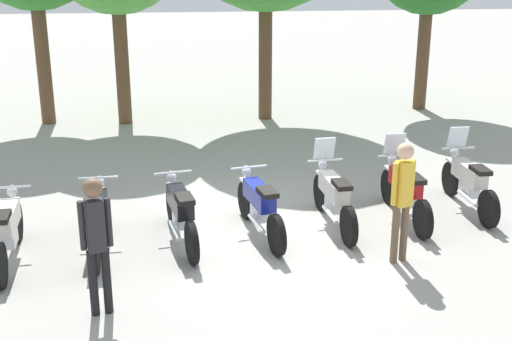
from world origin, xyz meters
name	(u,v)px	position (x,y,z in m)	size (l,w,h in m)	color
ground_plane	(259,232)	(0.00, 0.00, 0.00)	(80.00, 80.00, 0.00)	#9E9B93
motorcycle_0	(8,230)	(-3.79, -0.66, 0.50)	(0.62, 2.19, 0.99)	black
motorcycle_1	(98,219)	(-2.53, -0.36, 0.50)	(0.62, 2.19, 0.99)	black
motorcycle_2	(180,212)	(-1.27, -0.22, 0.50)	(0.68, 2.17, 0.99)	black
motorcycle_3	(259,205)	(-0.01, -0.08, 0.50)	(0.70, 2.16, 0.99)	black
motorcycle_4	(333,196)	(1.26, 0.16, 0.52)	(0.62, 2.19, 1.37)	black
motorcycle_5	(405,190)	(2.52, 0.30, 0.52)	(0.62, 2.19, 1.37)	black
motorcycle_6	(469,182)	(3.78, 0.62, 0.52)	(0.62, 2.19, 1.37)	black
person_0	(403,192)	(1.93, -1.28, 1.09)	(0.40, 0.31, 1.82)	brown
person_1	(96,235)	(-2.28, -2.33, 1.08)	(0.41, 0.29, 1.82)	black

